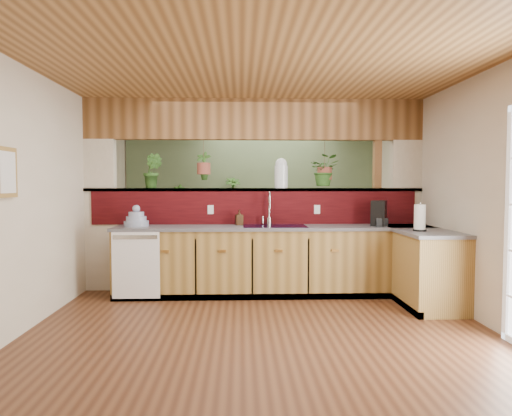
{
  "coord_description": "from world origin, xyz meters",
  "views": [
    {
      "loc": [
        -0.19,
        -4.92,
        1.44
      ],
      "look_at": [
        -0.0,
        0.7,
        1.15
      ],
      "focal_mm": 32.0,
      "sensor_mm": 36.0,
      "label": 1
    }
  ],
  "objects_px": {
    "soap_dispenser": "(239,217)",
    "glass_jar": "(281,173)",
    "shelving_console": "(205,237)",
    "coffee_maker": "(379,214)",
    "paper_towel": "(420,218)",
    "dish_stack": "(136,220)",
    "faucet": "(269,207)"
  },
  "relations": [
    {
      "from": "soap_dispenser",
      "to": "glass_jar",
      "type": "height_order",
      "value": "glass_jar"
    },
    {
      "from": "shelving_console",
      "to": "coffee_maker",
      "type": "bearing_deg",
      "value": -48.65
    },
    {
      "from": "soap_dispenser",
      "to": "paper_towel",
      "type": "distance_m",
      "value": 2.26
    },
    {
      "from": "glass_jar",
      "to": "soap_dispenser",
      "type": "bearing_deg",
      "value": -158.66
    },
    {
      "from": "paper_towel",
      "to": "dish_stack",
      "type": "bearing_deg",
      "value": 168.14
    },
    {
      "from": "dish_stack",
      "to": "paper_towel",
      "type": "xyz_separation_m",
      "value": [
        3.43,
        -0.72,
        0.06
      ]
    },
    {
      "from": "dish_stack",
      "to": "soap_dispenser",
      "type": "distance_m",
      "value": 1.34
    },
    {
      "from": "coffee_maker",
      "to": "glass_jar",
      "type": "bearing_deg",
      "value": -173.31
    },
    {
      "from": "dish_stack",
      "to": "paper_towel",
      "type": "relative_size",
      "value": 0.96
    },
    {
      "from": "paper_towel",
      "to": "glass_jar",
      "type": "relative_size",
      "value": 0.81
    },
    {
      "from": "coffee_maker",
      "to": "shelving_console",
      "type": "height_order",
      "value": "coffee_maker"
    },
    {
      "from": "coffee_maker",
      "to": "glass_jar",
      "type": "relative_size",
      "value": 0.8
    },
    {
      "from": "faucet",
      "to": "glass_jar",
      "type": "bearing_deg",
      "value": 50.45
    },
    {
      "from": "paper_towel",
      "to": "shelving_console",
      "type": "bearing_deg",
      "value": 132.37
    },
    {
      "from": "paper_towel",
      "to": "coffee_maker",
      "type": "bearing_deg",
      "value": 110.89
    },
    {
      "from": "coffee_maker",
      "to": "dish_stack",
      "type": "bearing_deg",
      "value": -157.03
    },
    {
      "from": "soap_dispenser",
      "to": "coffee_maker",
      "type": "xyz_separation_m",
      "value": [
        1.83,
        -0.15,
        0.05
      ]
    },
    {
      "from": "coffee_maker",
      "to": "paper_towel",
      "type": "relative_size",
      "value": 1.0
    },
    {
      "from": "faucet",
      "to": "paper_towel",
      "type": "distance_m",
      "value": 1.9
    },
    {
      "from": "soap_dispenser",
      "to": "coffee_maker",
      "type": "distance_m",
      "value": 1.84
    },
    {
      "from": "shelving_console",
      "to": "soap_dispenser",
      "type": "bearing_deg",
      "value": -79.59
    },
    {
      "from": "coffee_maker",
      "to": "soap_dispenser",
      "type": "bearing_deg",
      "value": -161.29
    },
    {
      "from": "dish_stack",
      "to": "glass_jar",
      "type": "height_order",
      "value": "glass_jar"
    },
    {
      "from": "faucet",
      "to": "coffee_maker",
      "type": "distance_m",
      "value": 1.45
    },
    {
      "from": "soap_dispenser",
      "to": "coffee_maker",
      "type": "bearing_deg",
      "value": -4.74
    },
    {
      "from": "soap_dispenser",
      "to": "glass_jar",
      "type": "distance_m",
      "value": 0.86
    },
    {
      "from": "faucet",
      "to": "shelving_console",
      "type": "xyz_separation_m",
      "value": [
        -1.01,
        2.12,
        -0.64
      ]
    },
    {
      "from": "coffee_maker",
      "to": "faucet",
      "type": "bearing_deg",
      "value": -162.92
    },
    {
      "from": "dish_stack",
      "to": "paper_towel",
      "type": "height_order",
      "value": "paper_towel"
    },
    {
      "from": "paper_towel",
      "to": "faucet",
      "type": "bearing_deg",
      "value": 153.32
    },
    {
      "from": "dish_stack",
      "to": "soap_dispenser",
      "type": "xyz_separation_m",
      "value": [
        1.33,
        0.13,
        0.02
      ]
    },
    {
      "from": "shelving_console",
      "to": "faucet",
      "type": "bearing_deg",
      "value": -70.15
    }
  ]
}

